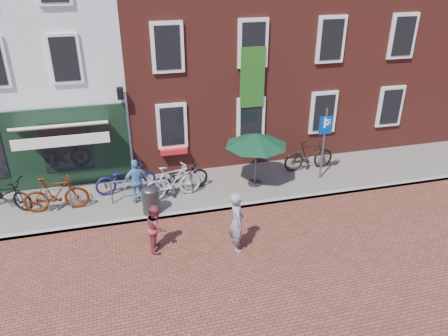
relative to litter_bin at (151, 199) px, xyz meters
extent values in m
plane|color=brown|center=(0.64, -0.30, -0.62)|extent=(80.00, 80.00, 0.00)
cube|color=slate|center=(1.64, 1.20, -0.57)|extent=(24.00, 3.00, 0.10)
cube|color=silver|center=(-4.36, 6.70, 3.88)|extent=(8.00, 8.00, 9.00)
cube|color=maroon|center=(2.64, 6.70, 4.38)|extent=(6.00, 8.00, 10.00)
cube|color=maroon|center=(8.64, 6.70, 4.38)|extent=(6.00, 8.00, 10.00)
cube|color=maroon|center=(15.14, 6.70, 3.88)|extent=(7.00, 8.00, 9.00)
cylinder|color=#363638|center=(0.00, 0.00, -0.11)|extent=(0.55, 0.55, 0.83)
ellipsoid|color=#363638|center=(0.00, 0.00, 0.37)|extent=(0.55, 0.55, 0.25)
cylinder|color=#4C4C4F|center=(6.33, 0.87, 0.83)|extent=(0.07, 0.07, 2.72)
cube|color=#00378C|center=(6.33, 0.85, 1.58)|extent=(0.50, 0.04, 0.65)
cylinder|color=#4C4C4F|center=(3.82, 1.00, -0.48)|extent=(0.50, 0.50, 0.08)
cylinder|color=#4C4C4F|center=(3.82, 1.00, 0.41)|extent=(0.06, 0.06, 1.86)
cone|color=#0E3721|center=(3.82, 1.00, 1.34)|extent=(2.22, 2.22, 0.45)
imported|color=gray|center=(2.17, -2.37, 0.28)|extent=(0.49, 0.70, 1.82)
imported|color=maroon|center=(-0.01, -1.80, 0.09)|extent=(0.62, 0.75, 1.43)
imported|color=#6392C3|center=(-0.36, 0.80, 0.25)|extent=(0.97, 0.54, 1.56)
imported|color=black|center=(-4.59, 1.52, 0.02)|extent=(2.18, 1.66, 1.10)
imported|color=#501B06|center=(-2.93, 0.92, 0.08)|extent=(2.04, 0.61, 1.22)
imported|color=#17154F|center=(-0.70, 1.62, 0.02)|extent=(2.16, 0.97, 1.10)
imported|color=#B9B8BB|center=(0.82, 0.81, 0.08)|extent=(2.10, 0.95, 1.22)
imported|color=black|center=(1.13, 1.19, 0.02)|extent=(2.19, 1.14, 1.10)
imported|color=black|center=(6.19, 1.64, 0.08)|extent=(2.05, 0.65, 1.22)
camera|label=1|loc=(-0.70, -12.08, 6.98)|focal=34.65mm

